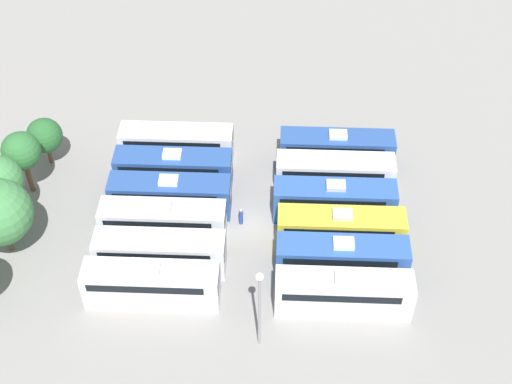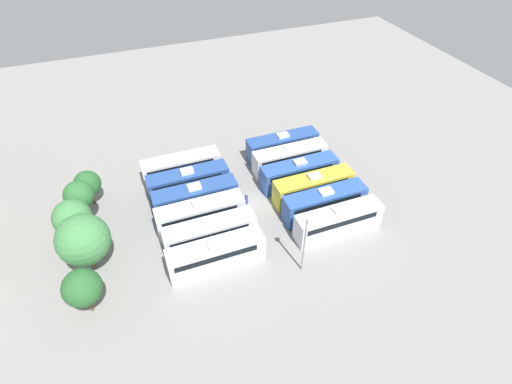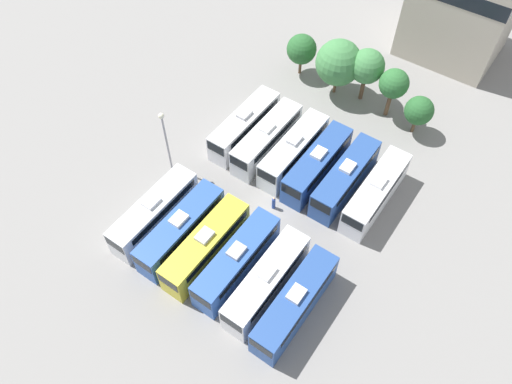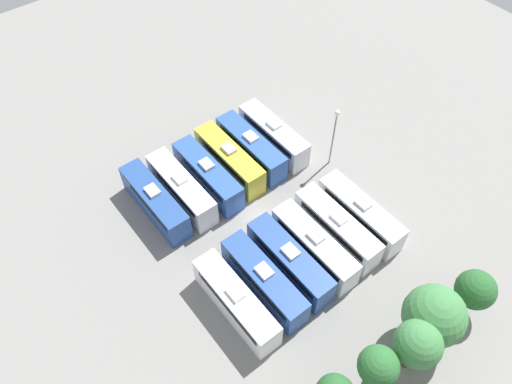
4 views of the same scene
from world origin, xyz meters
The scene contains 19 objects.
ground_plane centered at (0.00, 0.00, 0.00)m, with size 112.30×112.30×0.00m, color gray.
bus_0 centered at (-8.20, -7.24, 1.87)m, with size 2.53×10.34×3.75m.
bus_1 centered at (-4.83, -7.27, 1.87)m, with size 2.53×10.34×3.75m.
bus_2 centered at (-1.76, -7.30, 1.87)m, with size 2.53×10.34×3.75m.
bus_3 centered at (1.50, -6.91, 1.87)m, with size 2.53×10.34×3.75m.
bus_4 centered at (4.85, -7.08, 1.87)m, with size 2.53×10.34×3.75m.
bus_5 centered at (8.00, -7.36, 1.87)m, with size 2.53×10.34×3.75m.
bus_6 centered at (-7.95, 7.29, 1.87)m, with size 2.53×10.34×3.75m.
bus_7 centered at (-4.81, 7.06, 1.87)m, with size 2.53×10.34×3.75m.
bus_8 centered at (-1.49, 7.26, 1.87)m, with size 2.53×10.34×3.75m.
bus_9 centered at (1.55, 7.07, 1.87)m, with size 2.53×10.34×3.75m.
bus_10 centered at (4.83, 7.18, 1.87)m, with size 2.53×10.34×3.75m.
bus_11 centered at (8.21, 7.30, 1.87)m, with size 2.53×10.34×3.75m.
worker_person centered at (0.22, 0.94, 0.79)m, with size 0.36×0.36×1.70m.
light_pole centered at (-11.65, -1.06, 5.47)m, with size 0.60×0.60×8.11m.
tree_0 centered at (-8.80, 20.30, 3.60)m, with size 3.67×3.67×5.45m.
tree_1 centered at (-3.45, 19.73, 4.40)m, with size 5.42×5.42×7.12m.
tree_2 centered at (-0.25, 20.55, 4.78)m, with size 4.02×4.02×6.84m.
tree_3 centered at (3.50, 19.79, 4.61)m, with size 3.36×3.36×6.35m.
Camera 4 is at (19.57, 24.68, 43.71)m, focal length 35.00 mm.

